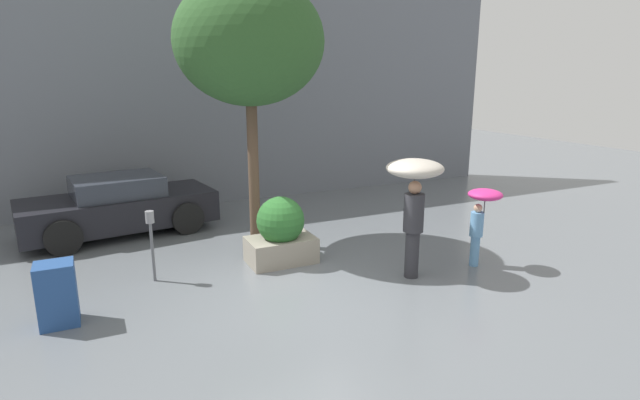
# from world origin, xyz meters

# --- Properties ---
(ground_plane) EXTENTS (40.00, 40.00, 0.00)m
(ground_plane) POSITION_xyz_m (0.00, 0.00, 0.00)
(ground_plane) COLOR slate
(building_facade) EXTENTS (18.00, 0.30, 6.00)m
(building_facade) POSITION_xyz_m (0.00, 6.50, 3.00)
(building_facade) COLOR slate
(building_facade) RESTS_ON ground
(planter_box) EXTENTS (1.22, 0.88, 1.24)m
(planter_box) POSITION_xyz_m (0.20, 1.41, 0.58)
(planter_box) COLOR gray
(planter_box) RESTS_ON ground
(person_adult) EXTENTS (0.96, 0.96, 2.02)m
(person_adult) POSITION_xyz_m (2.03, -0.11, 1.57)
(person_adult) COLOR #2D2D33
(person_adult) RESTS_ON ground
(person_child) EXTENTS (0.60, 0.60, 1.43)m
(person_child) POSITION_xyz_m (3.36, -0.30, 1.07)
(person_child) COLOR #669ED1
(person_child) RESTS_ON ground
(parked_car_near) EXTENTS (4.14, 2.31, 1.27)m
(parked_car_near) POSITION_xyz_m (-2.36, 4.56, 0.61)
(parked_car_near) COLOR black
(parked_car_near) RESTS_ON ground
(street_tree) EXTENTS (2.82, 2.82, 5.19)m
(street_tree) POSITION_xyz_m (0.09, 2.59, 3.97)
(street_tree) COLOR brown
(street_tree) RESTS_ON ground
(parking_meter) EXTENTS (0.14, 0.14, 1.22)m
(parking_meter) POSITION_xyz_m (-2.05, 1.49, 0.88)
(parking_meter) COLOR #595B60
(parking_meter) RESTS_ON ground
(newspaper_box) EXTENTS (0.50, 0.44, 0.90)m
(newspaper_box) POSITION_xyz_m (-3.44, 0.47, 0.45)
(newspaper_box) COLOR navy
(newspaper_box) RESTS_ON ground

